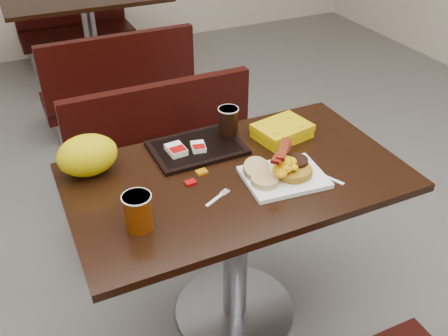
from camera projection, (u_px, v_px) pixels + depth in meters
name	position (u px, v px, depth m)	size (l,w,h in m)	color
floor	(234.00, 312.00, 2.21)	(6.00, 7.00, 0.01)	slate
table_near	(236.00, 250.00, 2.00)	(1.20, 0.70, 0.75)	black
bench_near_n	(175.00, 166.00, 2.53)	(1.00, 0.46, 0.72)	black
table_far	(92.00, 43.00, 3.95)	(1.20, 0.70, 0.75)	black
bench_far_s	(115.00, 78.00, 3.43)	(1.00, 0.46, 0.72)	black
bench_far_n	(75.00, 20.00, 4.49)	(1.00, 0.46, 0.72)	black
platter	(284.00, 177.00, 1.76)	(0.28, 0.22, 0.02)	white
pancake_stack	(293.00, 170.00, 1.75)	(0.14, 0.14, 0.03)	#A5771B
sausage_patty	(296.00, 161.00, 1.76)	(0.09, 0.09, 0.01)	black
scrambled_eggs	(285.00, 164.00, 1.71)	(0.09, 0.08, 0.05)	#F9E504
bacon_strips	(282.00, 152.00, 1.71)	(0.17, 0.07, 0.01)	#4A0505
muffin_bottom	(265.00, 180.00, 1.71)	(0.10, 0.10, 0.02)	tan
muffin_top	(256.00, 169.00, 1.75)	(0.09, 0.09, 0.02)	tan
coffee_cup_near	(138.00, 212.00, 1.51)	(0.09, 0.09, 0.12)	#823204
fork	(214.00, 200.00, 1.66)	(0.11, 0.02, 0.00)	white
knife	(324.00, 176.00, 1.77)	(0.15, 0.01, 0.00)	white
condiment_syrup	(202.00, 172.00, 1.79)	(0.04, 0.03, 0.01)	#AC6407
condiment_ketchup	(190.00, 183.00, 1.73)	(0.04, 0.03, 0.01)	#8C0504
tray	(197.00, 148.00, 1.92)	(0.35, 0.25, 0.02)	black
hashbrown_sleeve_left	(176.00, 150.00, 1.87)	(0.06, 0.08, 0.02)	silver
hashbrown_sleeve_right	(198.00, 147.00, 1.89)	(0.05, 0.07, 0.02)	silver
coffee_cup_far	(228.00, 121.00, 1.97)	(0.08, 0.08, 0.11)	black
clamshell	(282.00, 131.00, 1.99)	(0.21, 0.16, 0.06)	#CFA603
paper_bag	(87.00, 155.00, 1.75)	(0.21, 0.16, 0.15)	#DAB807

